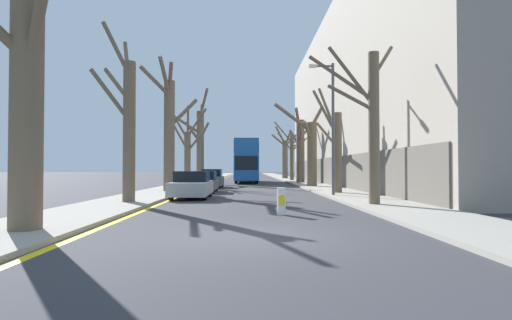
# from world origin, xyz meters

# --- Properties ---
(ground_plane) EXTENTS (300.00, 300.00, 0.00)m
(ground_plane) POSITION_xyz_m (0.00, 0.00, 0.00)
(ground_plane) COLOR #333338
(sidewalk_left) EXTENTS (3.05, 120.00, 0.12)m
(sidewalk_left) POSITION_xyz_m (-5.59, 50.00, 0.06)
(sidewalk_left) COLOR gray
(sidewalk_left) RESTS_ON ground
(sidewalk_right) EXTENTS (3.05, 120.00, 0.12)m
(sidewalk_right) POSITION_xyz_m (5.59, 50.00, 0.06)
(sidewalk_right) COLOR gray
(sidewalk_right) RESTS_ON ground
(building_facade_right) EXTENTS (10.08, 47.66, 15.85)m
(building_facade_right) POSITION_xyz_m (12.10, 28.15, 7.91)
(building_facade_right) COLOR #9E9384
(building_facade_right) RESTS_ON ground
(kerb_line_stripe) EXTENTS (0.24, 120.00, 0.01)m
(kerb_line_stripe) POSITION_xyz_m (-3.89, 50.00, 0.00)
(kerb_line_stripe) COLOR yellow
(kerb_line_stripe) RESTS_ON ground
(street_tree_left_0) EXTENTS (3.22, 4.04, 8.40)m
(street_tree_left_0) POSITION_xyz_m (-5.26, 0.30, 3.55)
(street_tree_left_0) COLOR brown
(street_tree_left_0) RESTS_ON ground
(street_tree_left_1) EXTENTS (1.97, 2.21, 7.98)m
(street_tree_left_1) POSITION_xyz_m (-5.30, 8.14, 3.57)
(street_tree_left_1) COLOR brown
(street_tree_left_1) RESTS_ON ground
(street_tree_left_2) EXTENTS (3.33, 3.69, 8.34)m
(street_tree_left_2) POSITION_xyz_m (-5.08, 16.16, 4.07)
(street_tree_left_2) COLOR brown
(street_tree_left_2) RESTS_ON ground
(street_tree_left_3) EXTENTS (3.55, 3.78, 6.56)m
(street_tree_left_3) POSITION_xyz_m (-5.11, 23.92, 2.97)
(street_tree_left_3) COLOR brown
(street_tree_left_3) RESTS_ON ground
(street_tree_left_4) EXTENTS (4.10, 3.85, 9.25)m
(street_tree_left_4) POSITION_xyz_m (-5.04, 31.50, 4.22)
(street_tree_left_4) COLOR brown
(street_tree_left_4) RESTS_ON ground
(street_tree_right_0) EXTENTS (3.56, 1.95, 6.73)m
(street_tree_right_0) POSITION_xyz_m (4.89, 6.89, 3.50)
(street_tree_right_0) COLOR brown
(street_tree_right_0) RESTS_ON ground
(street_tree_right_1) EXTENTS (1.91, 2.16, 6.58)m
(street_tree_right_1) POSITION_xyz_m (5.16, 14.49, 2.87)
(street_tree_right_1) COLOR brown
(street_tree_right_1) RESTS_ON ground
(street_tree_right_2) EXTENTS (4.13, 1.70, 6.85)m
(street_tree_right_2) POSITION_xyz_m (4.99, 23.07, 3.05)
(street_tree_right_2) COLOR brown
(street_tree_right_2) RESTS_ON ground
(street_tree_right_3) EXTENTS (2.64, 3.95, 7.52)m
(street_tree_right_3) POSITION_xyz_m (5.27, 31.61, 3.59)
(street_tree_right_3) COLOR brown
(street_tree_right_3) RESTS_ON ground
(street_tree_right_4) EXTENTS (4.18, 1.80, 7.27)m
(street_tree_right_4) POSITION_xyz_m (5.24, 39.41, 3.33)
(street_tree_right_4) COLOR brown
(street_tree_right_4) RESTS_ON ground
(street_tree_right_5) EXTENTS (4.61, 4.05, 7.72)m
(street_tree_right_5) POSITION_xyz_m (5.26, 48.64, 3.43)
(street_tree_right_5) COLOR brown
(street_tree_right_5) RESTS_ON ground
(double_decker_bus) EXTENTS (2.45, 11.71, 4.46)m
(double_decker_bus) POSITION_xyz_m (-0.25, 34.49, 2.52)
(double_decker_bus) COLOR #19519E
(double_decker_bus) RESTS_ON ground
(parked_car_0) EXTENTS (1.85, 4.22, 1.40)m
(parked_car_0) POSITION_xyz_m (-2.99, 11.64, 0.66)
(parked_car_0) COLOR #9EA3AD
(parked_car_0) RESTS_ON ground
(parked_car_1) EXTENTS (1.73, 4.08, 1.37)m
(parked_car_1) POSITION_xyz_m (-2.99, 16.81, 0.64)
(parked_car_1) COLOR #4C5156
(parked_car_1) RESTS_ON ground
(parked_car_2) EXTENTS (1.70, 4.04, 1.48)m
(parked_car_2) POSITION_xyz_m (-2.99, 23.16, 0.70)
(parked_car_2) COLOR #4C5156
(parked_car_2) RESTS_ON ground
(lamp_post) EXTENTS (1.40, 0.20, 7.24)m
(lamp_post) POSITION_xyz_m (4.42, 12.27, 4.07)
(lamp_post) COLOR #4C4F54
(lamp_post) RESTS_ON ground
(traffic_bollard) EXTENTS (0.29, 0.30, 0.90)m
(traffic_bollard) POSITION_xyz_m (1.05, 4.13, 0.45)
(traffic_bollard) COLOR white
(traffic_bollard) RESTS_ON ground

